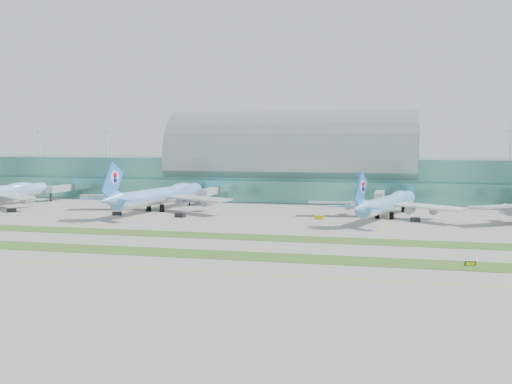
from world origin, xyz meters
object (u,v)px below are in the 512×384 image
(airliner_c, at_px, (388,202))
(airliner_b, at_px, (161,195))
(terminal, at_px, (292,169))
(taxiway_sign_east, at_px, (470,264))

(airliner_c, bearing_deg, airliner_b, -167.05)
(terminal, bearing_deg, airliner_c, -54.69)
(airliner_b, xyz_separation_m, airliner_c, (90.64, -2.67, -0.78))
(terminal, bearing_deg, taxiway_sign_east, -65.56)
(airliner_c, bearing_deg, taxiway_sign_east, -61.09)
(terminal, distance_m, airliner_c, 84.96)
(airliner_c, height_order, taxiway_sign_east, airliner_c)
(terminal, xyz_separation_m, airliner_c, (48.86, -68.98, -8.48))
(airliner_c, distance_m, taxiway_sign_east, 90.36)
(airliner_c, relative_size, taxiway_sign_east, 26.43)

